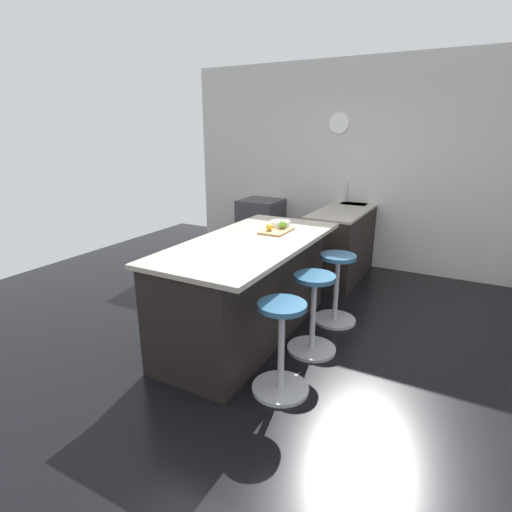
{
  "coord_description": "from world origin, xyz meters",
  "views": [
    {
      "loc": [
        2.89,
        1.65,
        1.92
      ],
      "look_at": [
        -0.19,
        -0.01,
        0.81
      ],
      "focal_mm": 28.19,
      "sensor_mm": 36.0,
      "label": 1
    }
  ],
  "objects_px": {
    "stool_by_window": "(336,291)",
    "oven_range": "(261,228)",
    "stool_near_camera": "(281,350)",
    "kitchen_island": "(247,288)",
    "stool_middle": "(313,316)",
    "apple_green": "(283,225)",
    "apple_yellow": "(269,227)",
    "cutting_board": "(276,231)",
    "fruit_bowl": "(280,224)"
  },
  "relations": [
    {
      "from": "stool_by_window",
      "to": "cutting_board",
      "type": "distance_m",
      "value": 0.88
    },
    {
      "from": "cutting_board",
      "to": "fruit_bowl",
      "type": "bearing_deg",
      "value": -167.37
    },
    {
      "from": "stool_near_camera",
      "to": "apple_yellow",
      "type": "xyz_separation_m",
      "value": [
        -1.0,
        -0.61,
        0.67
      ]
    },
    {
      "from": "oven_range",
      "to": "apple_green",
      "type": "bearing_deg",
      "value": 33.2
    },
    {
      "from": "apple_green",
      "to": "fruit_bowl",
      "type": "bearing_deg",
      "value": -142.6
    },
    {
      "from": "oven_range",
      "to": "kitchen_island",
      "type": "distance_m",
      "value": 2.59
    },
    {
      "from": "cutting_board",
      "to": "apple_green",
      "type": "xyz_separation_m",
      "value": [
        -0.08,
        0.04,
        0.05
      ]
    },
    {
      "from": "stool_middle",
      "to": "fruit_bowl",
      "type": "bearing_deg",
      "value": -133.46
    },
    {
      "from": "stool_by_window",
      "to": "stool_near_camera",
      "type": "relative_size",
      "value": 1.0
    },
    {
      "from": "apple_green",
      "to": "apple_yellow",
      "type": "relative_size",
      "value": 1.11
    },
    {
      "from": "oven_range",
      "to": "stool_near_camera",
      "type": "height_order",
      "value": "oven_range"
    },
    {
      "from": "stool_near_camera",
      "to": "apple_yellow",
      "type": "height_order",
      "value": "apple_yellow"
    },
    {
      "from": "kitchen_island",
      "to": "apple_yellow",
      "type": "distance_m",
      "value": 0.63
    },
    {
      "from": "oven_range",
      "to": "apple_yellow",
      "type": "xyz_separation_m",
      "value": [
        2.02,
        1.15,
        0.57
      ]
    },
    {
      "from": "oven_range",
      "to": "cutting_board",
      "type": "xyz_separation_m",
      "value": [
        1.96,
        1.2,
        0.52
      ]
    },
    {
      "from": "kitchen_island",
      "to": "cutting_board",
      "type": "relative_size",
      "value": 5.85
    },
    {
      "from": "apple_green",
      "to": "fruit_bowl",
      "type": "relative_size",
      "value": 0.4
    },
    {
      "from": "cutting_board",
      "to": "apple_yellow",
      "type": "bearing_deg",
      "value": -36.28
    },
    {
      "from": "apple_green",
      "to": "fruit_bowl",
      "type": "xyz_separation_m",
      "value": [
        -0.1,
        -0.08,
        -0.02
      ]
    },
    {
      "from": "stool_by_window",
      "to": "apple_yellow",
      "type": "height_order",
      "value": "apple_yellow"
    },
    {
      "from": "oven_range",
      "to": "stool_near_camera",
      "type": "xyz_separation_m",
      "value": [
        3.02,
        1.76,
        -0.1
      ]
    },
    {
      "from": "apple_yellow",
      "to": "oven_range",
      "type": "bearing_deg",
      "value": -150.3
    },
    {
      "from": "stool_near_camera",
      "to": "apple_green",
      "type": "height_order",
      "value": "apple_green"
    },
    {
      "from": "kitchen_island",
      "to": "fruit_bowl",
      "type": "bearing_deg",
      "value": 172.96
    },
    {
      "from": "kitchen_island",
      "to": "apple_green",
      "type": "relative_size",
      "value": 26.42
    },
    {
      "from": "kitchen_island",
      "to": "stool_near_camera",
      "type": "bearing_deg",
      "value": 45.25
    },
    {
      "from": "stool_middle",
      "to": "apple_green",
      "type": "height_order",
      "value": "apple_green"
    },
    {
      "from": "kitchen_island",
      "to": "stool_middle",
      "type": "relative_size",
      "value": 2.9
    },
    {
      "from": "apple_green",
      "to": "kitchen_island",
      "type": "bearing_deg",
      "value": -17.19
    },
    {
      "from": "oven_range",
      "to": "fruit_bowl",
      "type": "bearing_deg",
      "value": 32.95
    },
    {
      "from": "fruit_bowl",
      "to": "stool_near_camera",
      "type": "bearing_deg",
      "value": 25.95
    },
    {
      "from": "apple_yellow",
      "to": "stool_by_window",
      "type": "bearing_deg",
      "value": 118.68
    },
    {
      "from": "stool_middle",
      "to": "apple_yellow",
      "type": "bearing_deg",
      "value": -118.86
    },
    {
      "from": "fruit_bowl",
      "to": "stool_by_window",
      "type": "bearing_deg",
      "value": 99.07
    },
    {
      "from": "stool_near_camera",
      "to": "apple_green",
      "type": "xyz_separation_m",
      "value": [
        -1.14,
        -0.53,
        0.67
      ]
    },
    {
      "from": "cutting_board",
      "to": "apple_green",
      "type": "distance_m",
      "value": 0.1
    },
    {
      "from": "kitchen_island",
      "to": "stool_middle",
      "type": "height_order",
      "value": "kitchen_island"
    },
    {
      "from": "apple_green",
      "to": "fruit_bowl",
      "type": "distance_m",
      "value": 0.13
    },
    {
      "from": "oven_range",
      "to": "fruit_bowl",
      "type": "height_order",
      "value": "fruit_bowl"
    },
    {
      "from": "stool_by_window",
      "to": "oven_range",
      "type": "bearing_deg",
      "value": -133.86
    },
    {
      "from": "oven_range",
      "to": "stool_by_window",
      "type": "bearing_deg",
      "value": 46.14
    },
    {
      "from": "kitchen_island",
      "to": "apple_yellow",
      "type": "xyz_separation_m",
      "value": [
        -0.33,
        0.07,
        0.53
      ]
    },
    {
      "from": "stool_near_camera",
      "to": "stool_middle",
      "type": "bearing_deg",
      "value": 180.0
    },
    {
      "from": "fruit_bowl",
      "to": "kitchen_island",
      "type": "bearing_deg",
      "value": -7.04
    },
    {
      "from": "fruit_bowl",
      "to": "stool_middle",
      "type": "bearing_deg",
      "value": 46.54
    },
    {
      "from": "cutting_board",
      "to": "apple_green",
      "type": "relative_size",
      "value": 4.52
    },
    {
      "from": "oven_range",
      "to": "kitchen_island",
      "type": "bearing_deg",
      "value": 24.79
    },
    {
      "from": "stool_middle",
      "to": "fruit_bowl",
      "type": "xyz_separation_m",
      "value": [
        -0.57,
        -0.6,
        0.65
      ]
    },
    {
      "from": "apple_green",
      "to": "oven_range",
      "type": "bearing_deg",
      "value": -146.8
    },
    {
      "from": "kitchen_island",
      "to": "stool_middle",
      "type": "bearing_deg",
      "value": 90.0
    }
  ]
}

